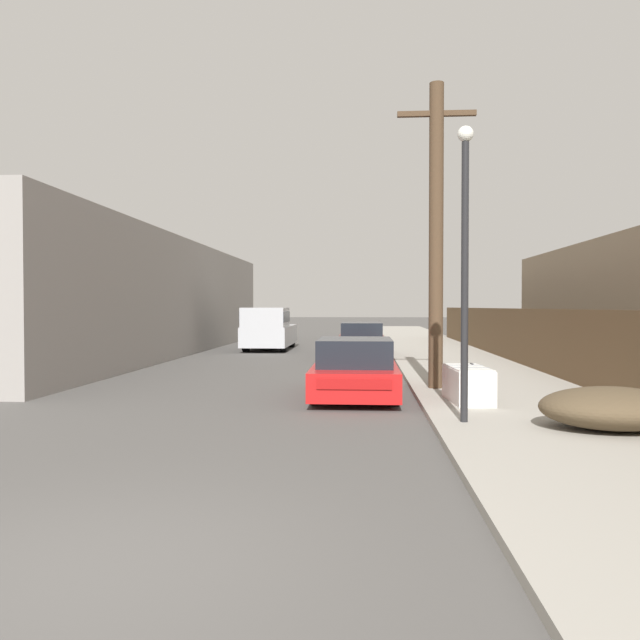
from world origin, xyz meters
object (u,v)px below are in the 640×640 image
at_px(parked_sports_car_red, 355,370).
at_px(car_parked_mid, 361,341).
at_px(street_lamp, 465,251).
at_px(pickup_truck, 268,329).
at_px(utility_pole, 436,232).
at_px(discarded_fridge, 468,384).
at_px(brush_pile, 612,408).

relative_size(parked_sports_car_red, car_parked_mid, 1.03).
height_order(car_parked_mid, street_lamp, street_lamp).
relative_size(pickup_truck, utility_pole, 0.74).
bearing_deg(parked_sports_car_red, street_lamp, -63.00).
height_order(discarded_fridge, pickup_truck, pickup_truck).
xyz_separation_m(discarded_fridge, street_lamp, (-0.43, -2.20, 2.44)).
bearing_deg(pickup_truck, brush_pile, 113.59).
xyz_separation_m(utility_pole, street_lamp, (-0.03, -4.27, -0.82)).
distance_m(pickup_truck, utility_pole, 15.19).
xyz_separation_m(pickup_truck, brush_pile, (8.15, -18.42, -0.53)).
bearing_deg(street_lamp, brush_pile, -12.05).
relative_size(discarded_fridge, utility_pole, 0.24).
bearing_deg(brush_pile, street_lamp, 167.95).
relative_size(parked_sports_car_red, street_lamp, 0.91).
bearing_deg(pickup_truck, discarded_fridge, 111.83).
relative_size(car_parked_mid, pickup_truck, 0.81).
xyz_separation_m(parked_sports_car_red, utility_pole, (1.86, 0.70, 3.13)).
bearing_deg(brush_pile, car_parked_mid, 105.00).
bearing_deg(parked_sports_car_red, brush_pile, -45.33).
relative_size(discarded_fridge, street_lamp, 0.35).
distance_m(car_parked_mid, street_lamp, 14.32).
bearing_deg(pickup_truck, car_parked_mid, 137.16).
height_order(parked_sports_car_red, brush_pile, parked_sports_car_red).
distance_m(car_parked_mid, brush_pile, 15.02).
distance_m(parked_sports_car_red, pickup_truck, 14.98).
bearing_deg(brush_pile, pickup_truck, 113.86).
distance_m(utility_pole, street_lamp, 4.35).
bearing_deg(car_parked_mid, utility_pole, -80.43).
bearing_deg(utility_pole, parked_sports_car_red, -159.25).
distance_m(utility_pole, brush_pile, 6.15).
distance_m(discarded_fridge, parked_sports_car_red, 2.64).
height_order(parked_sports_car_red, utility_pole, utility_pole).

